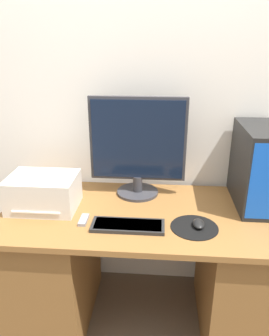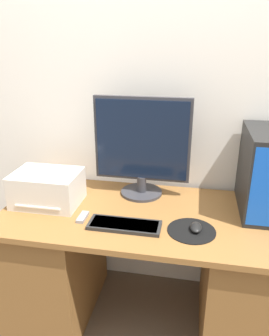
{
  "view_description": "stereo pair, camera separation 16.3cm",
  "coord_description": "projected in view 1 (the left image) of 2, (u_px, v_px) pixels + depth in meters",
  "views": [
    {
      "loc": [
        0.06,
        -1.15,
        1.57
      ],
      "look_at": [
        -0.06,
        0.35,
        0.97
      ],
      "focal_mm": 35.0,
      "sensor_mm": 36.0,
      "label": 1
    },
    {
      "loc": [
        0.22,
        -1.13,
        1.57
      ],
      "look_at": [
        -0.06,
        0.35,
        0.97
      ],
      "focal_mm": 35.0,
      "sensor_mm": 36.0,
      "label": 2
    }
  ],
  "objects": [
    {
      "name": "wall_back",
      "position": [
        151.0,
        80.0,
        1.86
      ],
      "size": [
        6.4,
        0.05,
        2.7
      ],
      "color": "white",
      "rests_on": "ground_plane"
    },
    {
      "name": "desk",
      "position": [
        145.0,
        266.0,
        1.84
      ],
      "size": [
        1.51,
        0.71,
        0.72
      ],
      "color": "brown",
      "rests_on": "ground_plane"
    },
    {
      "name": "monitor",
      "position": [
        138.0,
        145.0,
        1.81
      ],
      "size": [
        0.54,
        0.24,
        0.56
      ],
      "color": "#333338",
      "rests_on": "desk"
    },
    {
      "name": "keyboard",
      "position": [
        128.0,
        225.0,
        1.57
      ],
      "size": [
        0.35,
        0.13,
        0.02
      ],
      "color": "black",
      "rests_on": "desk"
    },
    {
      "name": "mousepad",
      "position": [
        194.0,
        227.0,
        1.57
      ],
      "size": [
        0.23,
        0.23,
        0.0
      ],
      "color": "black",
      "rests_on": "desk"
    },
    {
      "name": "mouse",
      "position": [
        199.0,
        224.0,
        1.57
      ],
      "size": [
        0.05,
        0.09,
        0.03
      ],
      "color": "black",
      "rests_on": "mousepad"
    },
    {
      "name": "computer_tower",
      "position": [
        257.0,
        167.0,
        1.73
      ],
      "size": [
        0.2,
        0.43,
        0.43
      ],
      "color": "black",
      "rests_on": "desk"
    },
    {
      "name": "printer",
      "position": [
        43.0,
        192.0,
        1.73
      ],
      "size": [
        0.35,
        0.26,
        0.18
      ],
      "color": "beige",
      "rests_on": "desk"
    },
    {
      "name": "remote_control",
      "position": [
        84.0,
        220.0,
        1.62
      ],
      "size": [
        0.04,
        0.1,
        0.02
      ],
      "color": "gray",
      "rests_on": "desk"
    }
  ]
}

